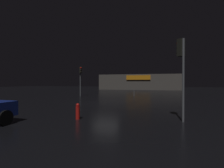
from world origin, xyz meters
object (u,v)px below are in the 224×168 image
Objects in this scene: store_building at (140,82)px; traffic_signal_main at (181,59)px; traffic_signal_opposite at (80,75)px; fire_hydrant at (78,111)px.

traffic_signal_main reaches higher than store_building.
fire_hydrant is at bearing -64.55° from traffic_signal_opposite.
traffic_signal_main is at bearing 9.88° from fire_hydrant.
store_building is 5.18× the size of traffic_signal_main.
store_building is 39.89m from fire_hydrant.
traffic_signal_opposite reaches higher than store_building.
store_building reaches higher than fire_hydrant.
traffic_signal_main is at bearing -47.18° from traffic_signal_opposite.
traffic_signal_opposite is at bearing 132.82° from traffic_signal_main.
store_building is at bearing 98.92° from traffic_signal_main.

